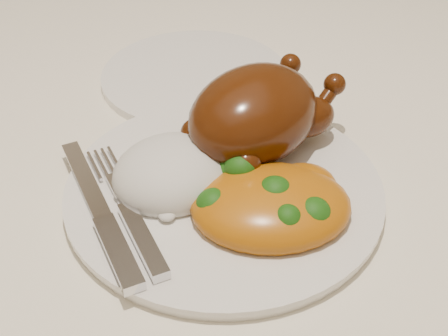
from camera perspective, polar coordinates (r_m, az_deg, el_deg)
name	(u,v)px	position (r m, az deg, el deg)	size (l,w,h in m)	color
dining_table	(66,264)	(0.65, -14.28, -8.49)	(1.60, 0.90, 0.76)	brown
tablecloth	(53,210)	(0.60, -15.35, -3.74)	(1.73, 1.03, 0.18)	white
dinner_plate	(224,191)	(0.55, 0.00, -2.11)	(0.27, 0.27, 0.01)	white
side_plate	(195,76)	(0.71, -2.65, 8.37)	(0.21, 0.21, 0.01)	white
roast_chicken	(257,113)	(0.56, 3.00, 5.02)	(0.18, 0.14, 0.08)	#4D1F08
rice_mound	(173,174)	(0.54, -4.65, -0.54)	(0.11, 0.10, 0.06)	white
mac_and_cheese	(273,202)	(0.51, 4.47, -3.16)	(0.16, 0.14, 0.05)	#BD610C
cutlery	(119,224)	(0.51, -9.57, -5.04)	(0.04, 0.20, 0.01)	silver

